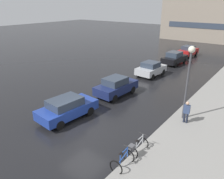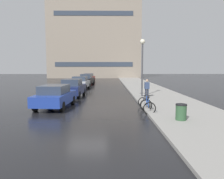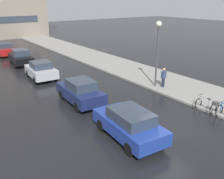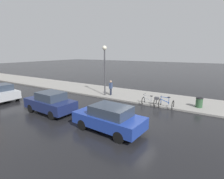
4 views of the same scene
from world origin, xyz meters
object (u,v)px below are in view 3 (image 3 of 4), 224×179
at_px(car_silver, 41,70).
at_px(pedestrian, 164,77).
at_px(car_red, 5,49).
at_px(car_black, 21,57).
at_px(streetlamp, 158,42).
at_px(car_blue, 129,124).
at_px(bicycle_second, 208,105).
at_px(car_navy, 81,91).

relative_size(car_silver, pedestrian, 2.28).
height_order(car_silver, car_red, car_silver).
relative_size(car_black, streetlamp, 0.83).
bearing_deg(streetlamp, car_blue, -144.25).
xyz_separation_m(car_red, streetlamp, (6.60, -19.49, 2.83)).
distance_m(car_black, car_red, 5.65).
distance_m(car_blue, car_silver, 12.27).
relative_size(car_black, pedestrian, 2.56).
height_order(car_black, car_red, car_black).
height_order(bicycle_second, car_navy, car_navy).
bearing_deg(streetlamp, car_silver, 130.97).
height_order(car_red, streetlamp, streetlamp).
distance_m(car_silver, pedestrian, 10.58).
xyz_separation_m(car_blue, pedestrian, (6.96, 4.25, 0.15)).
distance_m(car_blue, streetlamp, 8.60).
relative_size(bicycle_second, pedestrian, 0.84).
distance_m(car_silver, streetlamp, 10.36).
relative_size(bicycle_second, car_red, 0.35).
bearing_deg(pedestrian, car_navy, 169.68).
height_order(car_blue, car_navy, car_navy).
xyz_separation_m(bicycle_second, streetlamp, (0.60, 5.20, 3.15)).
relative_size(car_blue, pedestrian, 2.62).
bearing_deg(car_red, car_black, -88.16).
xyz_separation_m(car_silver, car_red, (-0.07, 11.96, 0.00)).
distance_m(car_silver, car_black, 6.32).
bearing_deg(car_blue, car_navy, 87.41).
bearing_deg(car_blue, bicycle_second, -4.29).
distance_m(car_blue, car_black, 18.59).
xyz_separation_m(bicycle_second, car_navy, (-5.75, 5.92, 0.35)).
xyz_separation_m(pedestrian, streetlamp, (-0.36, 0.50, 2.69)).
relative_size(pedestrian, streetlamp, 0.32).
distance_m(car_navy, car_red, 18.76).
relative_size(car_navy, streetlamp, 0.81).
bearing_deg(car_silver, car_navy, -88.45).
distance_m(bicycle_second, pedestrian, 4.82).
distance_m(car_black, streetlamp, 15.51).
relative_size(car_navy, car_black, 0.98).
bearing_deg(car_navy, streetlamp, -6.50).
relative_size(car_silver, car_black, 0.89).
relative_size(car_blue, streetlamp, 0.85).
height_order(bicycle_second, pedestrian, pedestrian).
height_order(bicycle_second, car_red, car_red).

